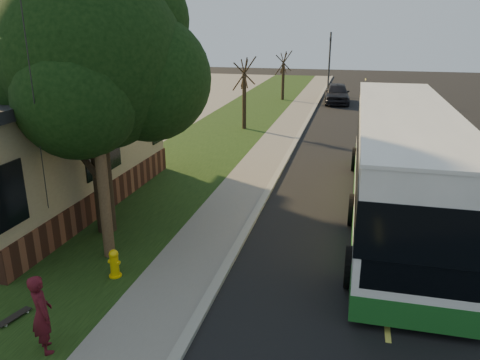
# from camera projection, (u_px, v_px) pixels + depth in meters

# --- Properties ---
(ground) EXTENTS (120.00, 120.00, 0.00)m
(ground) POSITION_uv_depth(u_px,v_px,m) (214.00, 292.00, 11.29)
(ground) COLOR black
(ground) RESTS_ON ground
(road) EXTENTS (8.00, 80.00, 0.01)m
(road) POSITION_uv_depth(u_px,v_px,m) (374.00, 178.00, 19.59)
(road) COLOR black
(road) RESTS_ON ground
(curb) EXTENTS (0.25, 80.00, 0.12)m
(curb) POSITION_uv_depth(u_px,v_px,m) (280.00, 170.00, 20.48)
(curb) COLOR gray
(curb) RESTS_ON ground
(sidewalk) EXTENTS (2.00, 80.00, 0.08)m
(sidewalk) POSITION_uv_depth(u_px,v_px,m) (257.00, 169.00, 20.71)
(sidewalk) COLOR slate
(sidewalk) RESTS_ON ground
(grass_verge) EXTENTS (5.00, 80.00, 0.07)m
(grass_verge) POSITION_uv_depth(u_px,v_px,m) (183.00, 164.00, 21.51)
(grass_verge) COLOR black
(grass_verge) RESTS_ON ground
(fire_hydrant) EXTENTS (0.32, 0.32, 0.74)m
(fire_hydrant) POSITION_uv_depth(u_px,v_px,m) (114.00, 263.00, 11.74)
(fire_hydrant) COLOR #E3B90B
(fire_hydrant) RESTS_ON grass_verge
(utility_pole) EXTENTS (2.86, 3.21, 9.07)m
(utility_pole) POSITION_uv_depth(u_px,v_px,m) (93.00, 89.00, 11.48)
(utility_pole) COLOR #473321
(utility_pole) RESTS_ON ground
(leafy_tree) EXTENTS (6.30, 6.00, 7.80)m
(leafy_tree) POSITION_uv_depth(u_px,v_px,m) (95.00, 61.00, 13.03)
(leafy_tree) COLOR black
(leafy_tree) RESTS_ON grass_verge
(bare_tree_near) EXTENTS (1.38, 1.21, 4.31)m
(bare_tree_near) POSITION_uv_depth(u_px,v_px,m) (244.00, 94.00, 27.98)
(bare_tree_near) COLOR black
(bare_tree_near) RESTS_ON grass_verge
(bare_tree_far) EXTENTS (1.38, 1.21, 4.03)m
(bare_tree_far) POSITION_uv_depth(u_px,v_px,m) (283.00, 76.00, 38.97)
(bare_tree_far) COLOR black
(bare_tree_far) RESTS_ON grass_verge
(traffic_signal) EXTENTS (0.18, 0.22, 5.50)m
(traffic_signal) POSITION_uv_depth(u_px,v_px,m) (329.00, 59.00, 41.49)
(traffic_signal) COLOR #2D2D30
(traffic_signal) RESTS_ON ground
(transit_bus) EXTENTS (3.11, 13.49, 3.64)m
(transit_bus) POSITION_uv_depth(u_px,v_px,m) (401.00, 160.00, 15.16)
(transit_bus) COLOR silver
(transit_bus) RESTS_ON ground
(skateboarder) EXTENTS (0.71, 0.69, 1.63)m
(skateboarder) POSITION_uv_depth(u_px,v_px,m) (42.00, 314.00, 8.93)
(skateboarder) COLOR #440D16
(skateboarder) RESTS_ON grass_verge
(skateboard_main) EXTENTS (0.36, 0.81, 0.07)m
(skateboard_main) POSITION_uv_depth(u_px,v_px,m) (14.00, 317.00, 10.11)
(skateboard_main) COLOR black
(skateboard_main) RESTS_ON grass_verge
(distant_car) EXTENTS (2.28, 4.91, 1.63)m
(distant_car) POSITION_uv_depth(u_px,v_px,m) (337.00, 93.00, 37.94)
(distant_car) COLOR black
(distant_car) RESTS_ON ground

